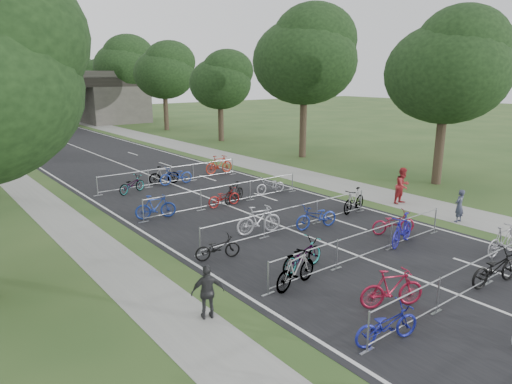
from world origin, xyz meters
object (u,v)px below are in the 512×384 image
pedestrian_a (459,206)px  pedestrian_b (403,186)px  pedestrian_c (208,292)px  overpass_bridge (24,99)px

pedestrian_a → pedestrian_b: bearing=-100.8°
pedestrian_b → pedestrian_c: 14.69m
overpass_bridge → pedestrian_a: overpass_bridge is taller
pedestrian_a → pedestrian_c: size_ratio=0.97×
pedestrian_a → pedestrian_b: pedestrian_b is taller
pedestrian_b → pedestrian_c: (-14.23, -3.66, -0.17)m
pedestrian_a → overpass_bridge: bearing=-83.4°
overpass_bridge → pedestrian_a: bearing=-82.8°
overpass_bridge → pedestrian_b: overpass_bridge is taller
overpass_bridge → pedestrian_a: (6.80, -53.84, -2.77)m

